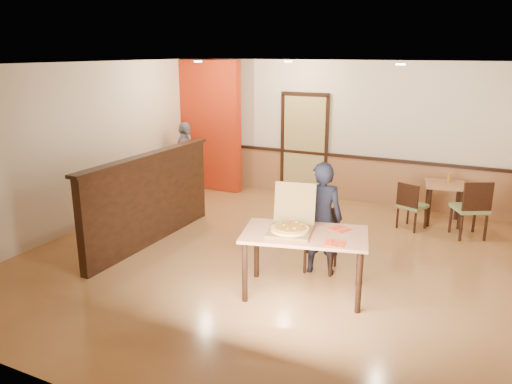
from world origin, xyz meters
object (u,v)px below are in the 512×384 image
(main_table, at_px, (305,241))
(diner_chair, at_px, (322,236))
(diner, at_px, (321,218))
(passerby, at_px, (186,159))
(pizza_box, at_px, (291,226))
(side_chair_right, at_px, (472,207))
(condiment, at_px, (449,178))
(side_table, at_px, (445,193))
(side_chair_left, at_px, (411,204))

(main_table, relative_size, diner_chair, 1.95)
(diner, relative_size, passerby, 1.01)
(main_table, distance_m, diner_chair, 0.86)
(diner, relative_size, pizza_box, 2.21)
(side_chair_right, distance_m, passerby, 5.58)
(main_table, bearing_deg, condiment, 56.52)
(side_chair_right, bearing_deg, main_table, 31.44)
(side_table, bearing_deg, condiment, 74.49)
(diner_chair, distance_m, diner, 0.35)
(pizza_box, bearing_deg, side_chair_left, 60.76)
(diner_chair, xyz_separation_m, side_chair_left, (0.85, 2.19, -0.02))
(main_table, height_order, diner_chair, diner_chair)
(diner_chair, xyz_separation_m, condiment, (1.35, 2.92, 0.33))
(condiment, bearing_deg, side_chair_left, -124.58)
(side_chair_right, distance_m, pizza_box, 3.62)
(diner, bearing_deg, condiment, -125.90)
(side_chair_right, height_order, diner, diner)
(diner_chair, xyz_separation_m, passerby, (-3.77, 2.26, 0.31))
(side_chair_right, bearing_deg, pizza_box, 29.35)
(passerby, relative_size, pizza_box, 2.19)
(main_table, relative_size, side_chair_left, 2.04)
(diner, bearing_deg, side_table, -126.23)
(main_table, distance_m, diner, 0.70)
(main_table, height_order, pizza_box, pizza_box)
(main_table, xyz_separation_m, diner_chair, (-0.05, 0.83, -0.23))
(side_chair_left, bearing_deg, main_table, 96.78)
(side_chair_left, bearing_deg, passerby, 20.69)
(side_chair_left, relative_size, passerby, 0.53)
(main_table, height_order, side_chair_right, side_chair_right)
(passerby, height_order, condiment, passerby)
(pizza_box, relative_size, condiment, 4.34)
(side_chair_right, xyz_separation_m, condiment, (-0.45, 0.75, 0.27))
(passerby, bearing_deg, condiment, -103.40)
(pizza_box, bearing_deg, diner, 66.56)
(side_chair_left, relative_size, diner, 0.53)
(side_chair_left, bearing_deg, pizza_box, 93.94)
(passerby, xyz_separation_m, pizza_box, (3.65, -3.13, 0.11))
(condiment, bearing_deg, passerby, -172.57)
(main_table, xyz_separation_m, diner, (-0.02, 0.69, 0.08))
(main_table, xyz_separation_m, passerby, (-3.82, 3.09, 0.08))
(main_table, height_order, passerby, passerby)
(side_chair_left, height_order, pizza_box, pizza_box)
(diner_chair, distance_m, side_chair_left, 2.34)
(side_chair_right, bearing_deg, diner, 24.24)
(diner, distance_m, pizza_box, 0.75)
(side_chair_right, bearing_deg, condiment, -87.32)
(diner_chair, height_order, pizza_box, pizza_box)
(side_chair_right, height_order, passerby, passerby)
(side_chair_right, relative_size, passerby, 0.63)
(main_table, height_order, side_table, main_table)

